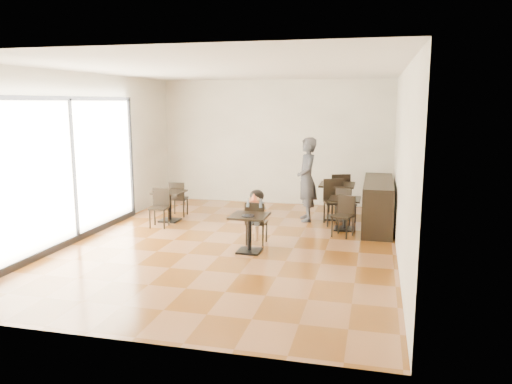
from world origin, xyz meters
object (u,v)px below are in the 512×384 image
(child, at_px, (257,217))
(child_table, at_px, (249,234))
(cafe_table_mid, at_px, (344,214))
(chair_left_a, at_px, (179,199))
(chair_mid_a, at_px, (346,206))
(cafe_table_left, at_px, (169,206))
(chair_mid_b, at_px, (343,217))
(chair_back_b, at_px, (335,203))
(chair_back_a, at_px, (339,194))
(child_chair, at_px, (257,223))
(chair_left_b, at_px, (159,208))
(adult_patron, at_px, (307,179))
(cafe_table_back, at_px, (337,201))

(child, bearing_deg, child_table, -90.00)
(cafe_table_mid, xyz_separation_m, chair_left_a, (-3.85, 0.39, 0.07))
(child, relative_size, chair_mid_a, 1.27)
(child_table, bearing_deg, chair_left_a, 134.05)
(cafe_table_left, relative_size, chair_mid_b, 0.84)
(chair_back_b, bearing_deg, child, -142.16)
(cafe_table_left, bearing_deg, chair_back_b, 8.50)
(cafe_table_mid, xyz_separation_m, chair_back_a, (-0.24, 1.48, 0.16))
(child_chair, height_order, chair_left_b, same)
(adult_patron, relative_size, cafe_table_back, 2.29)
(child, distance_m, chair_mid_b, 1.78)
(child_table, xyz_separation_m, child_chair, (0.00, 0.55, 0.07))
(child, xyz_separation_m, chair_back_a, (1.30, 2.94, -0.02))
(chair_back_b, bearing_deg, chair_left_b, 179.87)
(child_chair, distance_m, chair_mid_a, 2.52)
(child, height_order, chair_back_a, child)
(child_table, relative_size, child, 0.66)
(cafe_table_mid, xyz_separation_m, chair_back_b, (-0.24, 0.38, 0.16))
(cafe_table_left, height_order, chair_left_b, chair_left_b)
(cafe_table_back, bearing_deg, adult_patron, -155.22)
(chair_mid_a, relative_size, chair_mid_b, 1.00)
(child_table, relative_size, child_chair, 0.83)
(chair_left_a, relative_size, chair_back_b, 0.83)
(adult_patron, height_order, chair_back_b, adult_patron)
(child_chair, distance_m, cafe_table_back, 2.72)
(cafe_table_back, bearing_deg, cafe_table_left, -163.22)
(cafe_table_left, xyz_separation_m, chair_left_b, (0.00, -0.55, 0.07))
(cafe_table_mid, distance_m, chair_back_b, 0.48)
(chair_back_b, bearing_deg, chair_left_a, 162.94)
(cafe_table_left, bearing_deg, chair_back_a, 24.40)
(cafe_table_back, height_order, chair_mid_b, cafe_table_back)
(child_chair, distance_m, cafe_table_mid, 2.12)
(child_table, xyz_separation_m, chair_mid_b, (1.54, 1.45, 0.06))
(chair_mid_a, distance_m, chair_back_a, 0.97)
(adult_patron, bearing_deg, chair_left_a, -102.27)
(child_table, distance_m, child, 0.58)
(child, distance_m, chair_mid_a, 2.53)
(cafe_table_mid, relative_size, cafe_table_left, 0.99)
(cafe_table_left, distance_m, chair_left_a, 0.55)
(cafe_table_back, relative_size, chair_left_b, 1.00)
(chair_mid_a, relative_size, chair_left_b, 0.99)
(adult_patron, xyz_separation_m, chair_left_b, (-2.97, -1.34, -0.53))
(chair_left_b, bearing_deg, chair_left_a, 84.09)
(adult_patron, bearing_deg, cafe_table_left, -91.99)
(child, height_order, chair_back_b, child)
(cafe_table_mid, relative_size, cafe_table_back, 0.82)
(cafe_table_left, distance_m, cafe_table_back, 3.78)
(chair_left_b, height_order, chair_back_b, chair_back_b)
(child_chair, height_order, cafe_table_left, child_chair)
(chair_mid_a, height_order, chair_mid_b, same)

